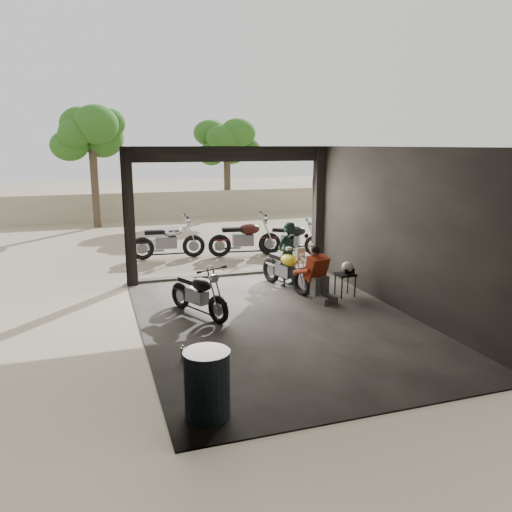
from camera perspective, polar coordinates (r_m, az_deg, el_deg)
ground at (r=9.43m, az=2.51°, el=-7.47°), size 80.00×80.00×0.00m
garage at (r=9.57m, az=1.43°, el=0.80°), size 7.00×7.13×3.20m
boundary_wall at (r=22.65m, az=-10.16°, el=5.74°), size 18.00×0.30×1.20m
tree_left at (r=20.79m, az=-18.37°, el=14.07°), size 2.20×2.20×5.60m
tree_right at (r=23.06m, az=-3.36°, el=13.40°), size 2.20×2.20×5.00m
main_bike at (r=11.34m, az=3.47°, el=-1.09°), size 1.05×1.78×1.11m
left_bike at (r=9.63m, az=-6.62°, el=-3.91°), size 1.21×1.64×1.03m
outside_bike_a at (r=14.59m, az=-10.03°, el=2.12°), size 1.90×0.88×1.25m
outside_bike_b at (r=14.70m, az=-1.28°, el=2.43°), size 1.97×1.01×1.28m
outside_bike_c at (r=14.97m, az=4.17°, el=2.34°), size 1.78×1.56×1.15m
rider at (r=11.53m, az=3.59°, el=0.19°), size 0.66×0.57×1.52m
mechanic at (r=10.52m, az=7.32°, el=-2.22°), size 0.75×0.90×1.13m
stool at (r=10.94m, az=10.17°, el=-2.34°), size 0.38×0.38×0.53m
helmet at (r=10.92m, az=10.41°, el=-1.29°), size 0.31×0.32×0.25m
oil_drum at (r=6.19m, az=-5.60°, el=-14.50°), size 0.65×0.65×0.85m
sign_post at (r=13.43m, az=8.14°, el=6.58°), size 0.90×0.08×2.70m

